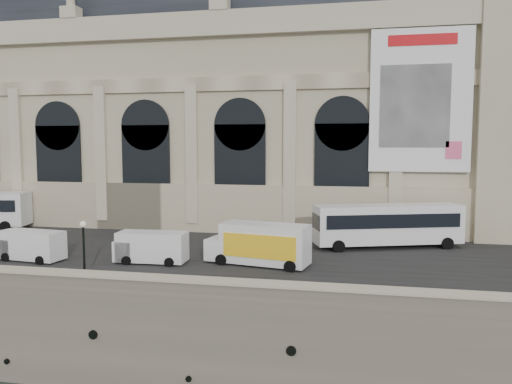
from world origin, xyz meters
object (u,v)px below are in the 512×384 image
Objects in this scene: bus_right at (388,224)px; van_b at (28,245)px; van_c at (148,247)px; box_truck at (259,244)px; lamp_right at (84,252)px.

van_b is (-27.71, -10.33, -0.93)m from bus_right.
van_c is (-18.21, -9.31, -0.90)m from bus_right.
van_b is 9.56m from van_c.
lamp_right reaches higher than box_truck.
van_b is 1.00× the size of van_c.
van_b is 1.35× the size of lamp_right.
bus_right is at bearing 40.19° from box_truck.
lamp_right reaches higher than van_b.
van_c is at bearing -152.92° from bus_right.
box_truck is at bearing 7.03° from van_c.
van_c is 1.35× the size of lamp_right.
van_c is 0.67× the size of box_truck.
van_c is 6.07m from lamp_right.
lamp_right is (-2.01, -5.67, 0.78)m from van_c.
box_truck is 12.41m from lamp_right.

